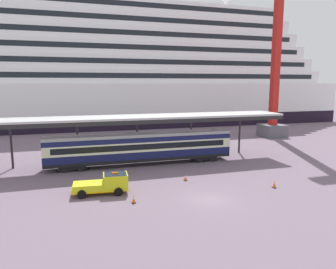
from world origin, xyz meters
The scene contains 9 objects.
ground_plane centered at (0.00, 0.00, 0.00)m, with size 400.00×400.00×0.00m, color slate.
cruise_ship centered at (-3.91, 58.08, 13.18)m, with size 121.75×27.30×38.74m.
platform_canopy centered at (-3.37, 14.36, 6.01)m, with size 39.20×5.25×6.29m.
train_carriage centered at (-3.37, 13.93, 2.31)m, with size 23.80×2.81×4.11m.
service_truck centered at (-8.85, 4.31, 0.99)m, with size 5.34×2.55×2.02m.
traffic_cone_near centered at (-0.16, 5.92, 0.37)m, with size 0.36×0.36×0.75m.
traffic_cone_mid centered at (7.62, 1.08, 0.37)m, with size 0.36×0.36×0.74m.
traffic_cone_far centered at (-6.75, 1.07, 0.36)m, with size 0.36×0.36×0.74m.
dockside_crane centered at (26.82, 28.03, 19.11)m, with size 15.97×4.40×60.98m.
Camera 1 is at (-11.34, -24.98, 10.40)m, focal length 33.50 mm.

